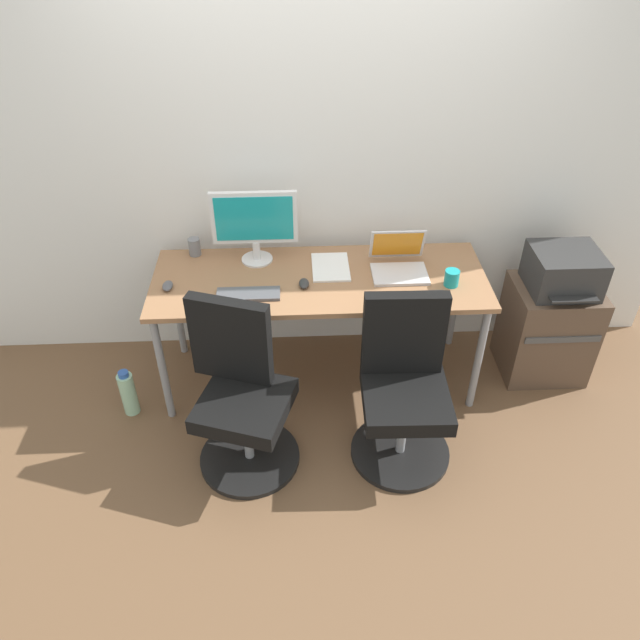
% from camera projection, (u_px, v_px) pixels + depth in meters
% --- Properties ---
extents(ground_plane, '(5.28, 5.28, 0.00)m').
position_uv_depth(ground_plane, '(320.00, 376.00, 3.90)').
color(ground_plane, brown).
extents(back_wall, '(4.40, 0.04, 2.60)m').
position_uv_depth(back_wall, '(316.00, 153.00, 3.44)').
color(back_wall, white).
rests_on(back_wall, ground).
extents(desk, '(1.87, 0.68, 0.75)m').
position_uv_depth(desk, '(320.00, 287.00, 3.49)').
color(desk, '#996B47').
rests_on(desk, ground).
extents(office_chair_left, '(0.56, 0.56, 0.94)m').
position_uv_depth(office_chair_left, '(241.00, 396.00, 3.16)').
color(office_chair_left, black).
rests_on(office_chair_left, ground).
extents(office_chair_right, '(0.54, 0.54, 0.94)m').
position_uv_depth(office_chair_right, '(404.00, 390.00, 3.20)').
color(office_chair_right, black).
rests_on(office_chair_right, ground).
extents(side_cabinet, '(0.49, 0.43, 0.62)m').
position_uv_depth(side_cabinet, '(547.00, 329.00, 3.78)').
color(side_cabinet, brown).
rests_on(side_cabinet, ground).
extents(printer, '(0.38, 0.40, 0.24)m').
position_uv_depth(printer, '(564.00, 271.00, 3.52)').
color(printer, '#2D2D2D').
rests_on(printer, side_cabinet).
extents(water_bottle_on_floor, '(0.09, 0.09, 0.31)m').
position_uv_depth(water_bottle_on_floor, '(128.00, 393.00, 3.57)').
color(water_bottle_on_floor, '#A5D8B2').
rests_on(water_bottle_on_floor, ground).
extents(desktop_monitor, '(0.48, 0.18, 0.43)m').
position_uv_depth(desktop_monitor, '(254.00, 222.00, 3.44)').
color(desktop_monitor, silver).
rests_on(desktop_monitor, desk).
extents(open_laptop, '(0.31, 0.29, 0.22)m').
position_uv_depth(open_laptop, '(399.00, 261.00, 3.48)').
color(open_laptop, silver).
rests_on(open_laptop, desk).
extents(keyboard_by_monitor, '(0.34, 0.12, 0.02)m').
position_uv_depth(keyboard_by_monitor, '(248.00, 294.00, 3.30)').
color(keyboard_by_monitor, '#515156').
rests_on(keyboard_by_monitor, desk).
extents(keyboard_by_laptop, '(0.34, 0.12, 0.02)m').
position_uv_depth(keyboard_by_laptop, '(414.00, 298.00, 3.27)').
color(keyboard_by_laptop, '#2D2D2D').
rests_on(keyboard_by_laptop, desk).
extents(mouse_by_monitor, '(0.06, 0.10, 0.03)m').
position_uv_depth(mouse_by_monitor, '(304.00, 283.00, 3.37)').
color(mouse_by_monitor, '#2D2D2D').
rests_on(mouse_by_monitor, desk).
extents(mouse_by_laptop, '(0.06, 0.10, 0.03)m').
position_uv_depth(mouse_by_laptop, '(168.00, 286.00, 3.36)').
color(mouse_by_laptop, '#515156').
rests_on(mouse_by_laptop, desk).
extents(coffee_mug, '(0.08, 0.08, 0.09)m').
position_uv_depth(coffee_mug, '(452.00, 278.00, 3.36)').
color(coffee_mug, teal).
rests_on(coffee_mug, desk).
extents(pen_cup, '(0.07, 0.07, 0.10)m').
position_uv_depth(pen_cup, '(195.00, 247.00, 3.61)').
color(pen_cup, slate).
rests_on(pen_cup, desk).
extents(paper_pile, '(0.21, 0.30, 0.01)m').
position_uv_depth(paper_pile, '(331.00, 267.00, 3.52)').
color(paper_pile, white).
rests_on(paper_pile, desk).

